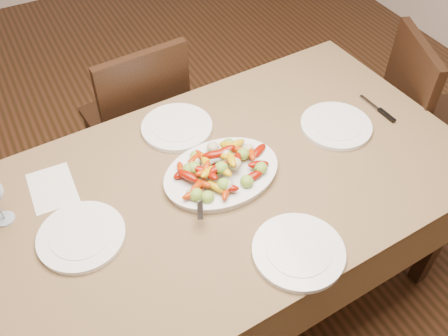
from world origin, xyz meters
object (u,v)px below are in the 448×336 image
plate_right (336,126)px  dining_table (224,242)px  plate_left (81,237)px  plate_near (298,251)px  plate_far (177,127)px  chair_right (433,125)px  chair_far (134,118)px  serving_platter (221,174)px

plate_right → dining_table: bearing=-175.3°
plate_left → plate_near: (0.59, -0.37, 0.00)m
plate_far → chair_right: bearing=-11.8°
chair_far → chair_right: size_ratio=1.00×
dining_table → chair_far: chair_far is taller
chair_far → plate_right: bearing=123.8°
chair_far → plate_near: (0.14, -1.19, 0.29)m
serving_platter → plate_near: serving_platter is taller
serving_platter → plate_far: serving_platter is taller
dining_table → chair_far: bearing=95.6°
chair_right → plate_near: (-1.13, -0.46, 0.29)m
plate_right → plate_near: 0.63m
chair_far → plate_left: 0.97m
plate_near → plate_left: bearing=147.5°
chair_right → plate_left: 1.74m
plate_right → plate_far: 0.63m
serving_platter → dining_table: bearing=-89.5°
chair_far → plate_left: bearing=56.5°
plate_near → serving_platter: bearing=98.6°
serving_platter → plate_right: 0.53m
chair_far → plate_far: (0.04, -0.47, 0.29)m
dining_table → chair_right: size_ratio=1.94×
dining_table → plate_left: plate_left is taller
plate_near → chair_right: bearing=22.2°
plate_left → plate_far: bearing=34.9°
dining_table → plate_far: bearing=96.5°
serving_platter → plate_far: 0.31m
dining_table → plate_near: plate_near is taller
plate_far → plate_near: size_ratio=0.96×
dining_table → plate_right: 0.65m
dining_table → plate_right: (0.53, 0.04, 0.39)m
chair_right → plate_far: (-1.22, 0.26, 0.29)m
chair_far → plate_far: size_ratio=3.38×
chair_right → plate_left: bearing=114.1°
chair_right → plate_left: size_ratio=3.35×
chair_far → chair_right: 1.46m
serving_platter → plate_left: 0.53m
chair_right → dining_table: bearing=114.8°
serving_platter → plate_right: serving_platter is taller
chair_far → chair_right: same height
plate_left → chair_far: bearing=61.2°
serving_platter → plate_near: 0.41m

